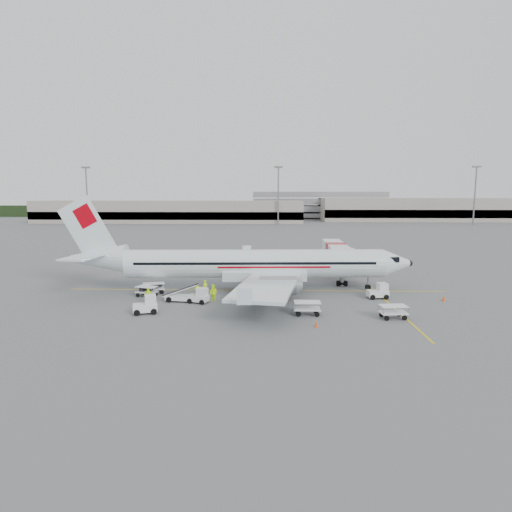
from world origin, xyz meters
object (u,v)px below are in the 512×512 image
at_px(belt_loader, 182,290).
at_px(tug_aft, 145,305).
at_px(aircraft, 255,245).
at_px(tug_fore, 378,291).
at_px(tug_mid, 198,295).
at_px(jet_bridge, 336,260).

distance_m(belt_loader, tug_aft, 5.39).
bearing_deg(tug_aft, aircraft, 28.32).
bearing_deg(tug_fore, tug_aft, -170.00).
xyz_separation_m(tug_mid, tug_aft, (-4.34, -4.19, 0.07)).
bearing_deg(jet_bridge, tug_mid, -135.74).
height_order(belt_loader, tug_fore, belt_loader).
bearing_deg(tug_mid, tug_aft, -118.07).
bearing_deg(jet_bridge, tug_aft, -135.49).
bearing_deg(tug_fore, belt_loader, 179.43).
bearing_deg(aircraft, tug_aft, -137.06).
height_order(jet_bridge, tug_fore, jet_bridge).
height_order(jet_bridge, belt_loader, jet_bridge).
relative_size(tug_mid, tug_aft, 0.92).
relative_size(tug_fore, tug_aft, 0.97).
height_order(aircraft, jet_bridge, aircraft).
height_order(jet_bridge, tug_mid, jet_bridge).
relative_size(aircraft, belt_loader, 8.83).
bearing_deg(jet_bridge, belt_loader, -139.70).
bearing_deg(aircraft, tug_mid, -135.92).
distance_m(tug_mid, tug_aft, 6.04).
xyz_separation_m(aircraft, belt_loader, (-7.50, -5.52, -4.22)).
distance_m(jet_bridge, belt_loader, 23.52).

